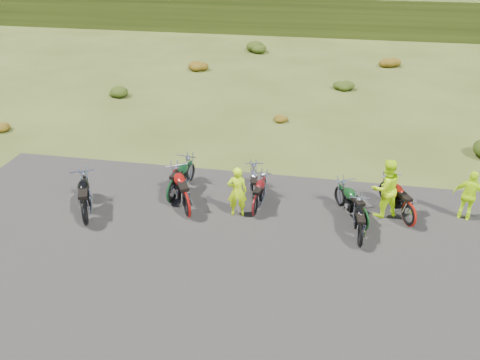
% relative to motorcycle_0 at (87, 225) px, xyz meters
% --- Properties ---
extents(ground, '(300.00, 300.00, 0.00)m').
position_rel_motorcycle_0_xyz_m(ground, '(5.16, 0.15, 0.00)').
color(ground, '#374015').
rests_on(ground, ground).
extents(gravel_pad, '(20.00, 12.00, 0.04)m').
position_rel_motorcycle_0_xyz_m(gravel_pad, '(5.16, -1.85, 0.00)').
color(gravel_pad, black).
rests_on(gravel_pad, ground).
extents(shrub_0, '(0.77, 0.77, 0.45)m').
position_rel_motorcycle_0_xyz_m(shrub_0, '(-6.84, 6.15, 0.23)').
color(shrub_0, brown).
rests_on(shrub_0, ground).
extents(shrub_1, '(1.03, 1.03, 0.61)m').
position_rel_motorcycle_0_xyz_m(shrub_1, '(-3.94, 11.45, 0.31)').
color(shrub_1, '#1F310C').
rests_on(shrub_1, ground).
extents(shrub_2, '(1.30, 1.30, 0.77)m').
position_rel_motorcycle_0_xyz_m(shrub_2, '(-1.04, 16.75, 0.38)').
color(shrub_2, brown).
rests_on(shrub_2, ground).
extents(shrub_3, '(1.56, 1.56, 0.92)m').
position_rel_motorcycle_0_xyz_m(shrub_3, '(1.86, 22.05, 0.46)').
color(shrub_3, '#1F310C').
rests_on(shrub_3, ground).
extents(shrub_4, '(0.77, 0.77, 0.45)m').
position_rel_motorcycle_0_xyz_m(shrub_4, '(4.76, 9.35, 0.23)').
color(shrub_4, brown).
rests_on(shrub_4, ground).
extents(shrub_5, '(1.03, 1.03, 0.61)m').
position_rel_motorcycle_0_xyz_m(shrub_5, '(7.66, 14.65, 0.31)').
color(shrub_5, '#1F310C').
rests_on(shrub_5, ground).
extents(shrub_6, '(1.30, 1.30, 0.77)m').
position_rel_motorcycle_0_xyz_m(shrub_6, '(10.56, 19.95, 0.38)').
color(shrub_6, brown).
rests_on(shrub_6, ground).
extents(motorcycle_0, '(1.63, 2.37, 1.18)m').
position_rel_motorcycle_0_xyz_m(motorcycle_0, '(0.00, 0.00, 0.00)').
color(motorcycle_0, black).
rests_on(motorcycle_0, ground).
extents(motorcycle_1, '(1.77, 2.34, 1.18)m').
position_rel_motorcycle_0_xyz_m(motorcycle_1, '(2.85, 0.98, 0.00)').
color(motorcycle_1, maroon).
rests_on(motorcycle_1, ground).
extents(motorcycle_2, '(1.00, 2.22, 1.12)m').
position_rel_motorcycle_0_xyz_m(motorcycle_2, '(2.15, 1.71, 0.00)').
color(motorcycle_2, black).
rests_on(motorcycle_2, ground).
extents(motorcycle_3, '(0.93, 1.94, 0.97)m').
position_rel_motorcycle_0_xyz_m(motorcycle_3, '(4.76, 2.03, 0.00)').
color(motorcycle_3, '#9F9FA3').
rests_on(motorcycle_3, ground).
extents(motorcycle_4, '(0.76, 1.89, 0.97)m').
position_rel_motorcycle_0_xyz_m(motorcycle_4, '(4.88, 1.42, 0.00)').
color(motorcycle_4, '#540E0F').
rests_on(motorcycle_4, ground).
extents(motorcycle_5, '(0.71, 1.89, 0.98)m').
position_rel_motorcycle_0_xyz_m(motorcycle_5, '(7.99, 0.37, 0.00)').
color(motorcycle_5, black).
rests_on(motorcycle_5, ground).
extents(motorcycle_6, '(1.50, 2.21, 1.10)m').
position_rel_motorcycle_0_xyz_m(motorcycle_6, '(9.44, 1.68, 0.00)').
color(motorcycle_6, maroon).
rests_on(motorcycle_6, ground).
extents(motorcycle_7, '(1.54, 2.14, 1.08)m').
position_rel_motorcycle_0_xyz_m(motorcycle_7, '(8.07, 1.22, 0.00)').
color(motorcycle_7, '#0E3413').
rests_on(motorcycle_7, ground).
extents(person_middle, '(0.66, 0.50, 1.63)m').
position_rel_motorcycle_0_xyz_m(person_middle, '(4.34, 1.34, 0.81)').
color(person_middle, '#B4E30B').
rests_on(person_middle, ground).
extents(person_right_a, '(1.13, 1.05, 1.88)m').
position_rel_motorcycle_0_xyz_m(person_right_a, '(8.72, 2.13, 0.94)').
color(person_right_a, '#B4E30B').
rests_on(person_right_a, ground).
extents(person_right_b, '(1.01, 0.68, 1.60)m').
position_rel_motorcycle_0_xyz_m(person_right_b, '(11.19, 2.37, 0.80)').
color(person_right_b, '#B4E30B').
rests_on(person_right_b, ground).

